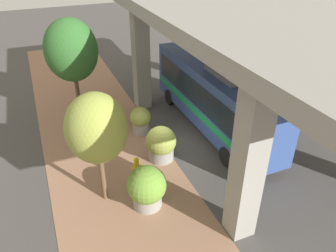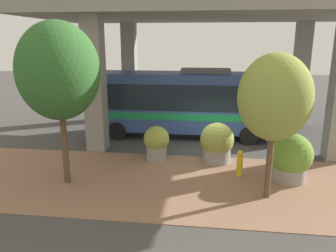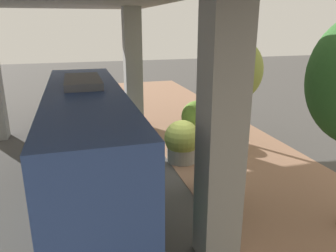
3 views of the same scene
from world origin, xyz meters
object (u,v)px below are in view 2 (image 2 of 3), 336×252
(fire_hydrant, at_px, (240,163))
(planter_back, at_px, (157,143))
(bus, at_px, (186,100))
(planter_front, at_px, (217,143))
(planter_middle, at_px, (291,158))
(street_tree_near, at_px, (59,72))
(street_tree_far, at_px, (275,98))

(fire_hydrant, bearing_deg, planter_back, 68.55)
(bus, relative_size, planter_front, 5.83)
(planter_front, xyz_separation_m, planter_back, (-0.15, 2.69, -0.04))
(fire_hydrant, relative_size, planter_front, 0.61)
(planter_middle, height_order, planter_back, planter_middle)
(street_tree_near, bearing_deg, planter_back, -46.93)
(planter_back, bearing_deg, planter_middle, -106.02)
(street_tree_far, bearing_deg, planter_back, 54.68)
(bus, distance_m, planter_middle, 7.21)
(planter_middle, bearing_deg, fire_hydrant, 85.04)
(planter_middle, distance_m, street_tree_far, 3.17)
(bus, relative_size, planter_middle, 5.51)
(planter_back, distance_m, street_tree_far, 5.98)
(planter_back, height_order, street_tree_near, street_tree_near)
(street_tree_near, bearing_deg, planter_middle, -81.62)
(planter_middle, distance_m, street_tree_near, 9.16)
(fire_hydrant, bearing_deg, planter_middle, -94.96)
(planter_front, bearing_deg, street_tree_near, 117.52)
(bus, xyz_separation_m, fire_hydrant, (-5.41, -2.56, -1.51))
(planter_middle, relative_size, planter_back, 1.19)
(fire_hydrant, height_order, planter_front, planter_front)
(bus, xyz_separation_m, planter_back, (-4.01, 1.01, -1.22))
(planter_middle, distance_m, planter_back, 5.67)
(planter_back, relative_size, street_tree_far, 0.32)
(fire_hydrant, relative_size, street_tree_far, 0.22)
(planter_front, relative_size, planter_middle, 0.95)
(street_tree_near, xyz_separation_m, street_tree_far, (-0.29, -7.38, -0.73))
(planter_back, bearing_deg, street_tree_near, 133.07)
(fire_hydrant, distance_m, planter_back, 3.84)
(street_tree_far, bearing_deg, planter_front, 27.40)
(bus, distance_m, planter_back, 4.31)
(planter_front, relative_size, street_tree_far, 0.36)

